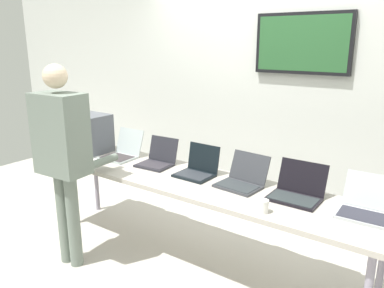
% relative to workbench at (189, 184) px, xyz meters
% --- Properties ---
extents(ground, '(8.00, 8.00, 0.04)m').
position_rel_workbench_xyz_m(ground, '(0.00, 0.00, -0.76)').
color(ground, '#B5B0A7').
extents(back_wall, '(8.00, 0.11, 2.58)m').
position_rel_workbench_xyz_m(back_wall, '(0.01, 1.13, 0.56)').
color(back_wall, silver).
rests_on(back_wall, ground).
extents(workbench, '(3.21, 0.70, 0.79)m').
position_rel_workbench_xyz_m(workbench, '(0.00, 0.00, 0.00)').
color(workbench, '#B4ABA1').
rests_on(workbench, ground).
extents(equipment_box, '(0.44, 0.40, 0.39)m').
position_rel_workbench_xyz_m(equipment_box, '(-1.34, 0.02, 0.25)').
color(equipment_box, '#545761').
rests_on(equipment_box, workbench).
extents(laptop_station_0, '(0.33, 0.37, 0.26)m').
position_rel_workbench_xyz_m(laptop_station_0, '(-0.89, 0.10, 0.11)').
color(laptop_station_0, '#ABB7B6').
rests_on(laptop_station_0, workbench).
extents(laptop_station_1, '(0.33, 0.33, 0.25)m').
position_rel_workbench_xyz_m(laptop_station_1, '(-0.45, 0.12, 0.11)').
color(laptop_station_1, '#25252C').
rests_on(laptop_station_1, workbench).
extents(laptop_station_2, '(0.32, 0.30, 0.25)m').
position_rel_workbench_xyz_m(laptop_station_2, '(0.02, 0.10, 0.11)').
color(laptop_station_2, black).
rests_on(laptop_station_2, workbench).
extents(laptop_station_3, '(0.37, 0.36, 0.24)m').
position_rel_workbench_xyz_m(laptop_station_3, '(0.45, 0.11, 0.11)').
color(laptop_station_3, '#33353A').
rests_on(laptop_station_3, workbench).
extents(laptop_station_4, '(0.36, 0.33, 0.25)m').
position_rel_workbench_xyz_m(laptop_station_4, '(0.90, 0.12, 0.11)').
color(laptop_station_4, black).
rests_on(laptop_station_4, workbench).
extents(laptop_station_5, '(0.33, 0.36, 0.25)m').
position_rel_workbench_xyz_m(laptop_station_5, '(1.37, 0.13, 0.11)').
color(laptop_station_5, '#ACB1B6').
rests_on(laptop_station_5, workbench).
extents(person, '(0.46, 0.61, 1.75)m').
position_rel_workbench_xyz_m(person, '(-0.84, -0.62, 0.32)').
color(person, slate).
rests_on(person, ground).
extents(coffee_mug, '(0.07, 0.07, 0.09)m').
position_rel_workbench_xyz_m(coffee_mug, '(0.81, -0.25, 0.10)').
color(coffee_mug, white).
rests_on(coffee_mug, workbench).
extents(paper_sheet, '(0.25, 0.32, 0.00)m').
position_rel_workbench_xyz_m(paper_sheet, '(-1.08, -0.17, 0.05)').
color(paper_sheet, white).
rests_on(paper_sheet, workbench).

